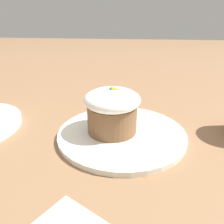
{
  "coord_description": "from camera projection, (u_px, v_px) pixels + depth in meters",
  "views": [
    {
      "loc": [
        0.03,
        -0.38,
        0.22
      ],
      "look_at": [
        -0.02,
        -0.0,
        0.05
      ],
      "focal_mm": 35.0,
      "sensor_mm": 36.0,
      "label": 1
    }
  ],
  "objects": [
    {
      "name": "ground_plane",
      "position": [
        122.0,
        136.0,
        0.43
      ],
      "size": [
        4.0,
        4.0,
        0.0
      ],
      "primitive_type": "plane",
      "color": "#846042"
    },
    {
      "name": "dessert_plate",
      "position": [
        122.0,
        133.0,
        0.43
      ],
      "size": [
        0.25,
        0.25,
        0.01
      ],
      "color": "white",
      "rests_on": "ground_plane"
    },
    {
      "name": "carrot_cake",
      "position": [
        112.0,
        110.0,
        0.41
      ],
      "size": [
        0.11,
        0.11,
        0.09
      ],
      "color": "brown",
      "rests_on": "dessert_plate"
    },
    {
      "name": "spoon",
      "position": [
        128.0,
        129.0,
        0.43
      ],
      "size": [
        0.11,
        0.11,
        0.01
      ],
      "color": "silver",
      "rests_on": "dessert_plate"
    }
  ]
}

